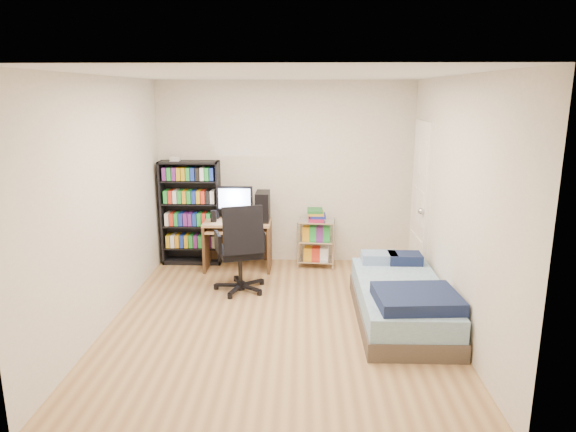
{
  "coord_description": "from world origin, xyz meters",
  "views": [
    {
      "loc": [
        0.25,
        -5.0,
        2.34
      ],
      "look_at": [
        0.09,
        0.4,
        1.03
      ],
      "focal_mm": 32.0,
      "sensor_mm": 36.0,
      "label": 1
    }
  ],
  "objects_px": {
    "media_shelf": "(191,212)",
    "office_chair": "(241,264)",
    "bed": "(402,301)",
    "computer_desk": "(245,225)"
  },
  "relations": [
    {
      "from": "bed",
      "to": "computer_desk",
      "type": "bearing_deg",
      "value": 137.87
    },
    {
      "from": "computer_desk",
      "to": "office_chair",
      "type": "distance_m",
      "value": 0.9
    },
    {
      "from": "media_shelf",
      "to": "office_chair",
      "type": "xyz_separation_m",
      "value": [
        0.81,
        -1.04,
        -0.39
      ]
    },
    {
      "from": "computer_desk",
      "to": "bed",
      "type": "height_order",
      "value": "computer_desk"
    },
    {
      "from": "office_chair",
      "to": "bed",
      "type": "distance_m",
      "value": 1.94
    },
    {
      "from": "media_shelf",
      "to": "bed",
      "type": "height_order",
      "value": "media_shelf"
    },
    {
      "from": "media_shelf",
      "to": "computer_desk",
      "type": "relative_size",
      "value": 1.34
    },
    {
      "from": "media_shelf",
      "to": "computer_desk",
      "type": "xyz_separation_m",
      "value": [
        0.76,
        -0.19,
        -0.13
      ]
    },
    {
      "from": "media_shelf",
      "to": "office_chair",
      "type": "height_order",
      "value": "media_shelf"
    },
    {
      "from": "computer_desk",
      "to": "office_chair",
      "type": "height_order",
      "value": "computer_desk"
    }
  ]
}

